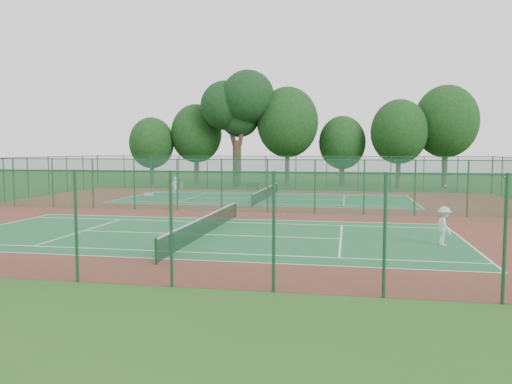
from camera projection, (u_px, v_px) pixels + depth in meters
ground at (244, 212)px, 32.85m from camera, size 120.00×120.00×0.00m
red_pad at (244, 212)px, 32.85m from camera, size 40.00×36.00×0.01m
court_near at (206, 235)px, 24.03m from camera, size 23.77×10.97×0.01m
court_far at (266, 199)px, 41.66m from camera, size 23.77×10.97×0.01m
fence_north at (281, 173)px, 50.34m from camera, size 40.00×0.09×3.50m
fence_south at (123, 227)px, 15.06m from camera, size 40.00×0.09×3.50m
fence_divider at (244, 185)px, 32.70m from camera, size 40.00×0.09×3.50m
tennis_net_near at (206, 224)px, 23.98m from camera, size 0.10×12.90×0.97m
tennis_net_far at (266, 192)px, 41.62m from camera, size 0.10×12.90×0.97m
player_near at (444, 226)px, 21.26m from camera, size 0.84×1.19×1.67m
player_far at (175, 187)px, 43.24m from camera, size 0.63×0.75×1.74m
trash_bin at (181, 186)px, 51.44m from camera, size 0.56×0.56×0.78m
bench at (253, 187)px, 49.83m from camera, size 1.34×0.73×0.79m
kit_bag at (149, 194)px, 44.29m from camera, size 0.75×0.29×0.28m
stray_ball_a at (284, 214)px, 31.46m from camera, size 0.07×0.07×0.07m
stray_ball_b at (310, 214)px, 31.51m from camera, size 0.07×0.07×0.07m
stray_ball_c at (183, 210)px, 33.36m from camera, size 0.07×0.07×0.07m
big_tree at (238, 105)px, 55.20m from camera, size 8.34×6.10×12.81m
evergreen_row at (292, 186)px, 56.52m from camera, size 39.00×5.00×12.00m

